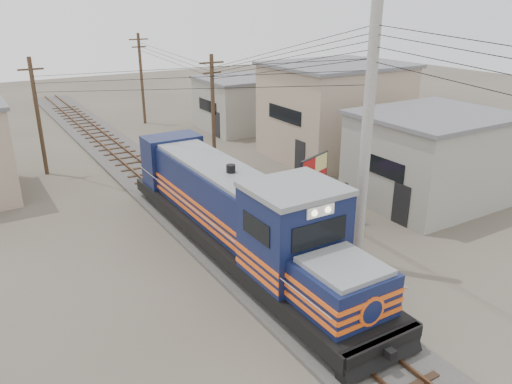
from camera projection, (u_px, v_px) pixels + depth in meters
ground at (276, 284)px, 18.69m from camera, size 120.00×120.00×0.00m
ballast at (173, 198)px, 26.64m from camera, size 3.60×70.00×0.16m
track at (173, 195)px, 26.58m from camera, size 1.15×70.00×0.12m
locomotive at (239, 215)px, 20.29m from camera, size 3.07×16.73×4.15m
utility_pole_main at (366, 146)px, 18.19m from camera, size 0.40×0.40×10.00m
wooden_pole_mid at (213, 110)px, 30.73m from camera, size 1.60×0.24×7.00m
wooden_pole_far at (141, 77)px, 41.96m from camera, size 1.60×0.24×7.50m
wooden_pole_left at (38, 115)px, 29.32m from camera, size 1.60×0.24×7.00m
power_lines at (173, 57)px, 22.69m from camera, size 9.65×19.00×3.30m
shophouse_front at (430, 158)px, 25.80m from camera, size 7.35×6.30×4.70m
shophouse_mid at (334, 111)px, 33.20m from camera, size 8.40×7.35×6.20m
shophouse_back at (241, 103)px, 40.82m from camera, size 6.30×6.30×4.20m
billboard at (314, 175)px, 22.75m from camera, size 2.10×0.92×3.41m
market_umbrella at (319, 178)px, 24.21m from camera, size 2.41×2.41×2.18m
vendor at (344, 197)px, 25.00m from camera, size 0.66×0.63×1.53m
plant_nursery at (322, 215)px, 23.65m from camera, size 3.45×3.12×1.00m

